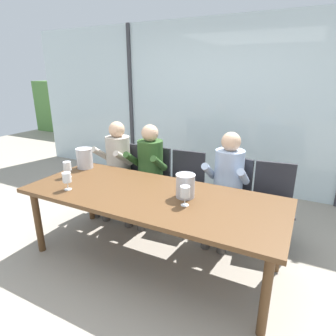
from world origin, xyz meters
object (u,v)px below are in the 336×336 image
(person_pale_blue_shirt, at_px, (226,180))
(wine_glass_near_bucket, at_px, (185,193))
(ice_bucket_primary, at_px, (185,185))
(chair_left_of_center, at_px, (152,176))
(wine_glass_center_pour, at_px, (67,178))
(dining_table, at_px, (151,200))
(person_beige_jumper, at_px, (115,161))
(chair_center, at_px, (185,182))
(chair_right_of_center, at_px, (230,190))
(chair_near_curtain, at_px, (125,171))
(wine_glass_by_left_taster, at_px, (67,167))
(person_olive_shirt, at_px, (147,167))
(ice_bucket_secondary, at_px, (85,158))
(chair_near_window_right, at_px, (272,198))

(person_pale_blue_shirt, xyz_separation_m, wine_glass_near_bucket, (-0.13, -0.84, 0.15))
(wine_glass_near_bucket, bearing_deg, ice_bucket_primary, 112.84)
(chair_left_of_center, bearing_deg, wine_glass_center_pour, -99.10)
(dining_table, xyz_separation_m, person_pale_blue_shirt, (0.50, 0.77, 0.03))
(person_beige_jumper, xyz_separation_m, person_pale_blue_shirt, (1.51, -0.00, 0.00))
(chair_center, height_order, chair_right_of_center, same)
(person_pale_blue_shirt, bearing_deg, chair_near_curtain, 176.02)
(chair_near_curtain, distance_m, wine_glass_by_left_taster, 0.98)
(chair_center, distance_m, person_olive_shirt, 0.51)
(chair_center, relative_size, ice_bucket_secondary, 3.72)
(dining_table, height_order, wine_glass_near_bucket, wine_glass_near_bucket)
(chair_right_of_center, distance_m, ice_bucket_primary, 0.91)
(chair_center, relative_size, chair_near_window_right, 1.00)
(person_pale_blue_shirt, bearing_deg, chair_left_of_center, 173.05)
(chair_left_of_center, relative_size, chair_right_of_center, 1.00)
(wine_glass_by_left_taster, bearing_deg, wine_glass_near_bucket, -2.33)
(wine_glass_near_bucket, bearing_deg, chair_near_window_right, 58.55)
(chair_center, bearing_deg, person_olive_shirt, -167.43)
(ice_bucket_primary, distance_m, ice_bucket_secondary, 1.42)
(chair_near_window_right, bearing_deg, ice_bucket_secondary, -171.13)
(wine_glass_near_bucket, bearing_deg, chair_near_curtain, 143.51)
(chair_left_of_center, height_order, person_beige_jumper, person_beige_jumper)
(chair_near_curtain, relative_size, chair_near_window_right, 1.00)
(wine_glass_by_left_taster, relative_size, wine_glass_near_bucket, 1.00)
(chair_left_of_center, distance_m, person_pale_blue_shirt, 1.05)
(chair_near_window_right, xyz_separation_m, ice_bucket_primary, (-0.67, -0.83, 0.32))
(person_beige_jumper, height_order, wine_glass_by_left_taster, person_beige_jumper)
(person_olive_shirt, height_order, ice_bucket_primary, person_olive_shirt)
(chair_center, xyz_separation_m, wine_glass_center_pour, (-0.73, -1.18, 0.32))
(chair_near_window_right, height_order, person_olive_shirt, person_olive_shirt)
(ice_bucket_secondary, distance_m, wine_glass_center_pour, 0.66)
(person_pale_blue_shirt, height_order, ice_bucket_secondary, person_pale_blue_shirt)
(chair_near_curtain, bearing_deg, chair_near_window_right, 2.98)
(chair_near_curtain, distance_m, chair_center, 0.91)
(ice_bucket_secondary, bearing_deg, chair_near_window_right, 16.30)
(chair_near_curtain, bearing_deg, wine_glass_near_bucket, -33.78)
(chair_near_curtain, relative_size, wine_glass_by_left_taster, 5.13)
(dining_table, relative_size, person_beige_jumper, 2.04)
(chair_left_of_center, relative_size, person_olive_shirt, 0.74)
(chair_left_of_center, bearing_deg, ice_bucket_secondary, -130.05)
(chair_center, relative_size, wine_glass_by_left_taster, 5.13)
(person_olive_shirt, bearing_deg, chair_right_of_center, 8.41)
(chair_left_of_center, xyz_separation_m, wine_glass_center_pour, (-0.25, -1.20, 0.32))
(chair_center, height_order, wine_glass_center_pour, wine_glass_center_pour)
(chair_near_curtain, distance_m, person_pale_blue_shirt, 1.47)
(dining_table, height_order, person_pale_blue_shirt, person_pale_blue_shirt)
(chair_near_curtain, height_order, chair_right_of_center, same)
(person_beige_jumper, xyz_separation_m, person_olive_shirt, (0.51, -0.00, 0.00))
(wine_glass_by_left_taster, bearing_deg, dining_table, 1.16)
(dining_table, relative_size, chair_center, 2.77)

